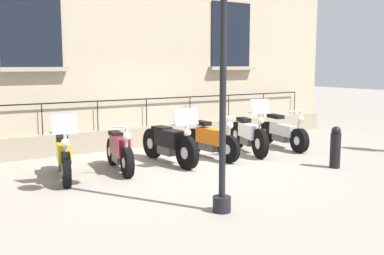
# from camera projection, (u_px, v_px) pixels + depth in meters

# --- Properties ---
(ground_plane) EXTENTS (60.00, 60.00, 0.00)m
(ground_plane) POSITION_uv_depth(u_px,v_px,m) (189.00, 161.00, 10.54)
(ground_plane) COLOR gray
(motorcycle_yellow) EXTENTS (2.00, 0.69, 1.34)m
(motorcycle_yellow) POSITION_uv_depth(u_px,v_px,m) (64.00, 157.00, 8.82)
(motorcycle_yellow) COLOR black
(motorcycle_yellow) RESTS_ON ground_plane
(motorcycle_maroon) EXTENTS (1.87, 0.62, 1.03)m
(motorcycle_maroon) POSITION_uv_depth(u_px,v_px,m) (120.00, 152.00, 9.48)
(motorcycle_maroon) COLOR black
(motorcycle_maroon) RESTS_ON ground_plane
(motorcycle_black) EXTENTS (2.17, 0.72, 1.31)m
(motorcycle_black) POSITION_uv_depth(u_px,v_px,m) (169.00, 143.00, 10.17)
(motorcycle_black) COLOR black
(motorcycle_black) RESTS_ON ground_plane
(motorcycle_orange) EXTENTS (1.98, 0.55, 1.07)m
(motorcycle_orange) POSITION_uv_depth(u_px,v_px,m) (210.00, 141.00, 10.74)
(motorcycle_orange) COLOR black
(motorcycle_orange) RESTS_ON ground_plane
(motorcycle_white) EXTENTS (2.07, 0.77, 1.42)m
(motorcycle_white) POSITION_uv_depth(u_px,v_px,m) (249.00, 135.00, 11.37)
(motorcycle_white) COLOR black
(motorcycle_white) RESTS_ON ground_plane
(motorcycle_silver) EXTENTS (2.13, 0.66, 1.08)m
(motorcycle_silver) POSITION_uv_depth(u_px,v_px,m) (282.00, 133.00, 12.11)
(motorcycle_silver) COLOR black
(motorcycle_silver) RESTS_ON ground_plane
(bollard) EXTENTS (0.23, 0.23, 0.91)m
(bollard) POSITION_uv_depth(u_px,v_px,m) (335.00, 147.00, 9.74)
(bollard) COLOR black
(bollard) RESTS_ON ground_plane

